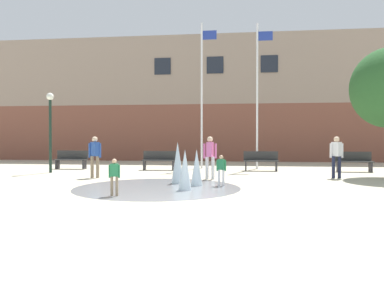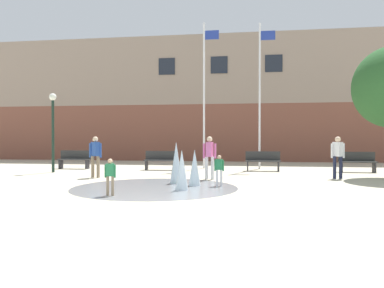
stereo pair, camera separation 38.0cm
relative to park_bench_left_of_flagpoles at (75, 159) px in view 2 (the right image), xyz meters
name	(u,v)px [view 2 (the right image)]	position (x,y,z in m)	size (l,w,h in m)	color
ground_plane	(165,206)	(6.72, -9.47, -0.48)	(100.00, 100.00, 0.00)	#BCB299
library_building	(222,102)	(6.72, 9.93, 3.72)	(36.00, 6.05, 8.40)	brown
splash_fountain	(176,171)	(6.31, -6.00, 0.00)	(5.10, 5.10, 1.41)	gray
park_bench_left_of_flagpoles	(75,159)	(0.00, 0.00, 0.00)	(1.60, 0.44, 0.91)	#28282D
park_bench_under_left_flagpole	(161,160)	(4.46, -0.12, 0.00)	(1.60, 0.44, 0.91)	#28282D
park_bench_near_trashcan	(263,161)	(9.26, 0.02, 0.00)	(1.60, 0.44, 0.91)	#28282D
park_bench_far_right	(357,162)	(13.42, 0.01, 0.00)	(1.60, 0.44, 0.91)	#28282D
adult_in_red	(210,154)	(7.16, -3.85, 0.45)	(0.50, 0.37, 1.59)	silver
child_in_fountain	(219,168)	(7.65, -5.74, 0.10)	(0.31, 0.21, 0.99)	silver
child_with_pink_shirt	(110,174)	(4.95, -8.17, 0.10)	(0.31, 0.17, 0.99)	#89755B
adult_near_bench	(338,154)	(11.91, -2.93, 0.45)	(0.50, 0.39, 1.59)	#1E233D
teen_by_trashcan	(95,154)	(2.74, -3.90, 0.45)	(0.50, 0.36, 1.59)	#89755B
flagpole_left	(205,91)	(6.41, 1.19, 3.43)	(0.80, 0.10, 7.34)	silver
flagpole_right	(260,91)	(9.18, 1.19, 3.37)	(0.80, 0.10, 7.21)	silver
lamp_post_left_lane	(53,120)	(-0.04, -2.02, 1.86)	(0.32, 0.32, 3.53)	#192D23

